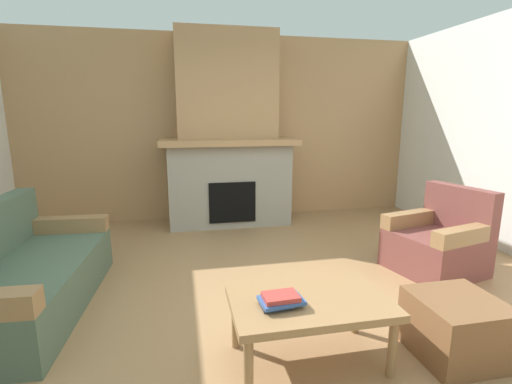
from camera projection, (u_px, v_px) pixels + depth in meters
The scene contains 8 objects.
ground at pixel (272, 311), 3.00m from camera, with size 9.00×9.00×0.00m, color #9E754C.
wall_back_wood_panel at pixel (225, 129), 5.60m from camera, with size 6.00×0.12×2.70m, color tan.
fireplace at pixel (228, 143), 5.28m from camera, with size 1.90×0.82×2.70m.
couch at pixel (22, 277), 2.96m from camera, with size 0.95×1.85×0.85m.
armchair at pixel (439, 243), 3.73m from camera, with size 0.92×0.92×0.85m.
coffee_table at pixel (310, 307), 2.32m from camera, with size 1.00×0.60×0.43m.
ottoman at pixel (456, 327), 2.42m from camera, with size 0.52×0.52×0.40m, color brown.
book_stack_near_edge at pixel (280, 300), 2.22m from camera, with size 0.28×0.20×0.08m.
Camera 1 is at (-0.68, -2.66, 1.56)m, focal length 25.94 mm.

